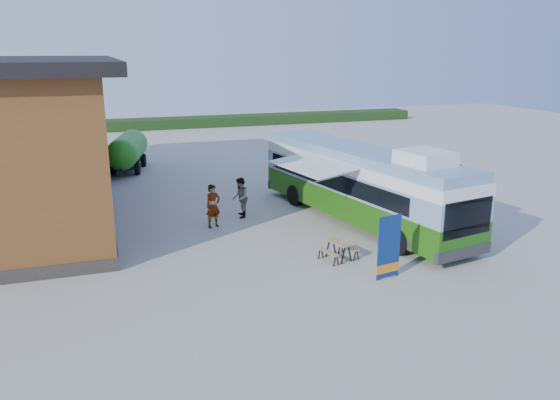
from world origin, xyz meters
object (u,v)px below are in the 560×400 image
object	(u,v)px
person_a	(213,206)
person_b	(240,198)
slurry_tanker	(128,150)
picnic_table	(339,246)
banner	(389,253)
bus	(361,182)

from	to	relation	value
person_a	person_b	bearing A→B (deg)	15.13
person_b	slurry_tanker	bearing A→B (deg)	-147.53
picnic_table	person_b	world-z (taller)	person_b
banner	person_b	distance (m)	9.34
person_b	slurry_tanker	distance (m)	13.49
person_a	person_b	distance (m)	1.90
bus	person_b	world-z (taller)	bus
bus	banner	xyz separation A→B (m)	(-2.07, -6.36, -0.97)
picnic_table	person_a	bearing A→B (deg)	108.48
banner	picnic_table	bearing A→B (deg)	101.89
banner	person_a	world-z (taller)	banner
bus	person_b	size ratio (longest dim) A/B	6.85
bus	picnic_table	distance (m)	5.31
bus	picnic_table	size ratio (longest dim) A/B	8.93
picnic_table	person_b	bearing A→B (deg)	92.63
banner	person_a	bearing A→B (deg)	110.60
banner	person_b	world-z (taller)	banner
banner	slurry_tanker	distance (m)	22.82
banner	person_b	bearing A→B (deg)	98.88
picnic_table	person_a	size ratio (longest dim) A/B	0.75
bus	person_a	world-z (taller)	bus
bus	slurry_tanker	distance (m)	17.97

